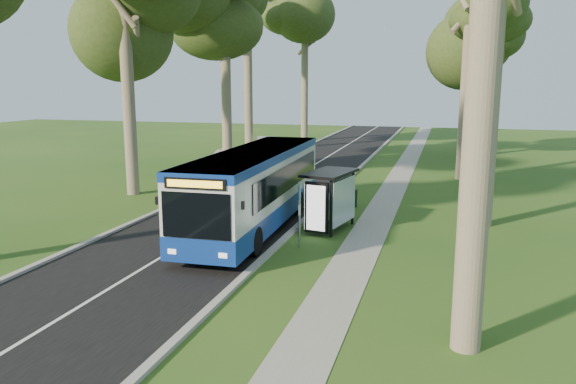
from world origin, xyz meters
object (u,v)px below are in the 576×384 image
Objects in this scene: bus_stop_sign at (300,207)px; bus_shelter at (331,191)px; car_silver at (266,145)px; litter_bin at (353,198)px; bus at (256,188)px; car_white at (225,158)px.

bus_stop_sign is 0.80× the size of bus_shelter.
litter_bin is at bearing -78.27° from car_silver.
bus reaches higher than litter_bin.
bus_stop_sign is 20.27m from car_white.
bus_shelter is at bearing -83.84° from car_silver.
car_white is at bearing -110.56° from car_silver.
litter_bin is at bearing -35.70° from car_white.
bus_shelter is 3.62× the size of litter_bin.
litter_bin is 0.20× the size of car_white.
bus_shelter is 5.02m from litter_bin.
car_silver is (-9.72, 25.82, -0.80)m from bus_stop_sign.
bus is at bearing -122.10° from litter_bin.
car_white is 0.96× the size of car_silver.
car_silver is (-7.24, 23.58, -0.94)m from bus.
bus_stop_sign is at bearing -95.78° from litter_bin.
litter_bin is (0.09, 4.85, -1.27)m from bus_shelter.
bus reaches higher than bus_stop_sign.
car_white is at bearing 113.04° from bus_stop_sign.
bus is 17.13m from car_white.
bus_stop_sign is 7.50m from litter_bin.
bus_shelter is at bearing -91.08° from litter_bin.
bus_stop_sign is (2.48, -2.24, -0.14)m from bus.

